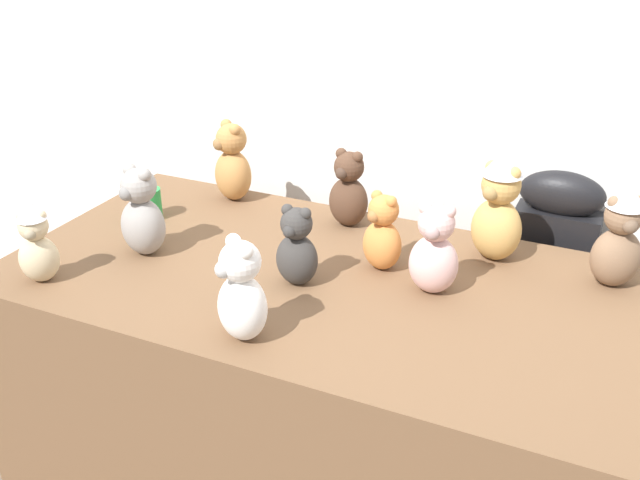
{
  "coord_description": "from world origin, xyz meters",
  "views": [
    {
      "loc": [
        0.81,
        -1.5,
        1.87
      ],
      "look_at": [
        0.0,
        0.25,
        0.92
      ],
      "focal_mm": 41.47,
      "sensor_mm": 36.0,
      "label": 1
    }
  ],
  "objects_px": {
    "teddy_bear_mocha": "(620,237)",
    "party_cup_green": "(150,204)",
    "instrument_case": "(545,303)",
    "teddy_bear_honey": "(498,207)",
    "display_table": "(320,384)",
    "teddy_bear_charcoal": "(297,248)",
    "teddy_bear_blush": "(434,251)",
    "teddy_bear_snow": "(241,293)",
    "teddy_bear_sand": "(36,242)",
    "teddy_bear_ash": "(142,214)",
    "teddy_bear_caramel": "(232,164)",
    "teddy_bear_ginger": "(382,234)",
    "teddy_bear_cocoa": "(348,191)"
  },
  "relations": [
    {
      "from": "teddy_bear_mocha",
      "to": "party_cup_green",
      "type": "xyz_separation_m",
      "value": [
        -1.5,
        -0.18,
        -0.1
      ]
    },
    {
      "from": "instrument_case",
      "to": "teddy_bear_mocha",
      "type": "distance_m",
      "value": 0.58
    },
    {
      "from": "teddy_bear_honey",
      "to": "party_cup_green",
      "type": "xyz_separation_m",
      "value": [
        -1.15,
        -0.2,
        -0.12
      ]
    },
    {
      "from": "display_table",
      "to": "teddy_bear_charcoal",
      "type": "bearing_deg",
      "value": -123.28
    },
    {
      "from": "teddy_bear_blush",
      "to": "teddy_bear_snow",
      "type": "bearing_deg",
      "value": -134.32
    },
    {
      "from": "instrument_case",
      "to": "teddy_bear_sand",
      "type": "xyz_separation_m",
      "value": [
        -1.32,
        -0.99,
        0.41
      ]
    },
    {
      "from": "teddy_bear_ash",
      "to": "teddy_bear_caramel",
      "type": "bearing_deg",
      "value": 100.55
    },
    {
      "from": "teddy_bear_honey",
      "to": "teddy_bear_mocha",
      "type": "distance_m",
      "value": 0.35
    },
    {
      "from": "teddy_bear_charcoal",
      "to": "teddy_bear_honey",
      "type": "bearing_deg",
      "value": 42.18
    },
    {
      "from": "teddy_bear_charcoal",
      "to": "teddy_bear_ginger",
      "type": "bearing_deg",
      "value": 47.88
    },
    {
      "from": "teddy_bear_sand",
      "to": "teddy_bear_caramel",
      "type": "distance_m",
      "value": 0.8
    },
    {
      "from": "teddy_bear_mocha",
      "to": "teddy_bear_honey",
      "type": "bearing_deg",
      "value": 148.72
    },
    {
      "from": "teddy_bear_snow",
      "to": "teddy_bear_ash",
      "type": "xyz_separation_m",
      "value": [
        -0.52,
        0.28,
        0.0
      ]
    },
    {
      "from": "teddy_bear_cocoa",
      "to": "teddy_bear_ginger",
      "type": "relative_size",
      "value": 1.1
    },
    {
      "from": "display_table",
      "to": "teddy_bear_ash",
      "type": "relative_size",
      "value": 6.52
    },
    {
      "from": "instrument_case",
      "to": "teddy_bear_ash",
      "type": "xyz_separation_m",
      "value": [
        -1.16,
        -0.72,
        0.43
      ]
    },
    {
      "from": "teddy_bear_charcoal",
      "to": "teddy_bear_mocha",
      "type": "distance_m",
      "value": 0.92
    },
    {
      "from": "display_table",
      "to": "teddy_bear_honey",
      "type": "relative_size",
      "value": 5.38
    },
    {
      "from": "teddy_bear_sand",
      "to": "teddy_bear_snow",
      "type": "height_order",
      "value": "teddy_bear_snow"
    },
    {
      "from": "teddy_bear_sand",
      "to": "party_cup_green",
      "type": "xyz_separation_m",
      "value": [
        0.02,
        0.5,
        -0.07
      ]
    },
    {
      "from": "teddy_bear_ash",
      "to": "teddy_bear_snow",
      "type": "bearing_deg",
      "value": -14.82
    },
    {
      "from": "teddy_bear_cocoa",
      "to": "teddy_bear_charcoal",
      "type": "relative_size",
      "value": 1.1
    },
    {
      "from": "display_table",
      "to": "teddy_bear_sand",
      "type": "bearing_deg",
      "value": -153.47
    },
    {
      "from": "teddy_bear_charcoal",
      "to": "teddy_bear_blush",
      "type": "xyz_separation_m",
      "value": [
        0.37,
        0.12,
        0.01
      ]
    },
    {
      "from": "teddy_bear_ginger",
      "to": "teddy_bear_blush",
      "type": "relative_size",
      "value": 0.89
    },
    {
      "from": "teddy_bear_cocoa",
      "to": "teddy_bear_snow",
      "type": "distance_m",
      "value": 0.75
    },
    {
      "from": "teddy_bear_honey",
      "to": "teddy_bear_blush",
      "type": "relative_size",
      "value": 1.29
    },
    {
      "from": "teddy_bear_charcoal",
      "to": "teddy_bear_caramel",
      "type": "xyz_separation_m",
      "value": [
        -0.49,
        0.47,
        0.02
      ]
    },
    {
      "from": "teddy_bear_caramel",
      "to": "party_cup_green",
      "type": "xyz_separation_m",
      "value": [
        -0.17,
        -0.27,
        -0.08
      ]
    },
    {
      "from": "teddy_bear_ginger",
      "to": "teddy_bear_blush",
      "type": "bearing_deg",
      "value": 2.53
    },
    {
      "from": "teddy_bear_ash",
      "to": "teddy_bear_mocha",
      "type": "bearing_deg",
      "value": 30.38
    },
    {
      "from": "teddy_bear_caramel",
      "to": "teddy_bear_ash",
      "type": "distance_m",
      "value": 0.5
    },
    {
      "from": "teddy_bear_ash",
      "to": "teddy_bear_honey",
      "type": "bearing_deg",
      "value": 36.76
    },
    {
      "from": "teddy_bear_caramel",
      "to": "teddy_bear_honey",
      "type": "bearing_deg",
      "value": 28.34
    },
    {
      "from": "display_table",
      "to": "teddy_bear_blush",
      "type": "distance_m",
      "value": 0.62
    },
    {
      "from": "teddy_bear_snow",
      "to": "party_cup_green",
      "type": "bearing_deg",
      "value": 176.12
    },
    {
      "from": "teddy_bear_blush",
      "to": "party_cup_green",
      "type": "distance_m",
      "value": 1.04
    },
    {
      "from": "instrument_case",
      "to": "teddy_bear_ginger",
      "type": "height_order",
      "value": "teddy_bear_ginger"
    },
    {
      "from": "teddy_bear_honey",
      "to": "teddy_bear_ginger",
      "type": "xyz_separation_m",
      "value": [
        -0.29,
        -0.21,
        -0.06
      ]
    },
    {
      "from": "teddy_bear_honey",
      "to": "teddy_bear_cocoa",
      "type": "distance_m",
      "value": 0.51
    },
    {
      "from": "teddy_bear_honey",
      "to": "teddy_bear_mocha",
      "type": "relative_size",
      "value": 1.12
    },
    {
      "from": "teddy_bear_snow",
      "to": "teddy_bear_blush",
      "type": "bearing_deg",
      "value": 82.79
    },
    {
      "from": "teddy_bear_blush",
      "to": "teddy_bear_honey",
      "type": "bearing_deg",
      "value": 64.3
    },
    {
      "from": "teddy_bear_caramel",
      "to": "instrument_case",
      "type": "bearing_deg",
      "value": 43.7
    },
    {
      "from": "teddy_bear_snow",
      "to": "party_cup_green",
      "type": "distance_m",
      "value": 0.84
    },
    {
      "from": "teddy_bear_charcoal",
      "to": "teddy_bear_ginger",
      "type": "height_order",
      "value": "same"
    },
    {
      "from": "teddy_bear_cocoa",
      "to": "teddy_bear_caramel",
      "type": "xyz_separation_m",
      "value": [
        -0.47,
        0.03,
        0.01
      ]
    },
    {
      "from": "display_table",
      "to": "teddy_bear_sand",
      "type": "xyz_separation_m",
      "value": [
        -0.73,
        -0.37,
        0.52
      ]
    },
    {
      "from": "teddy_bear_mocha",
      "to": "teddy_bear_ash",
      "type": "distance_m",
      "value": 1.42
    },
    {
      "from": "teddy_bear_mocha",
      "to": "teddy_bear_caramel",
      "type": "xyz_separation_m",
      "value": [
        -1.33,
        0.09,
        -0.02
      ]
    }
  ]
}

